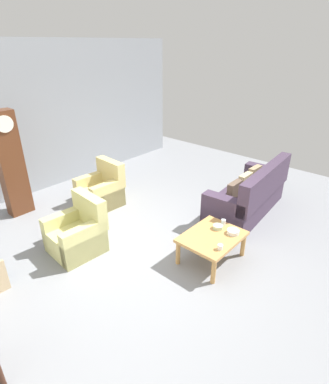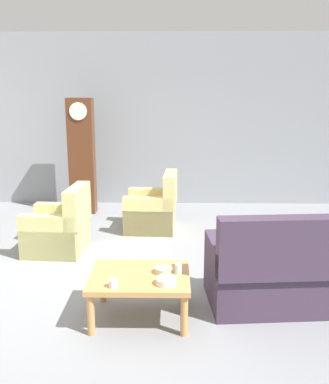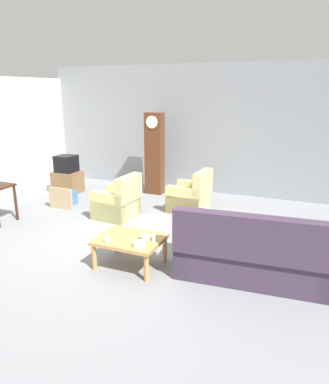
{
  "view_description": "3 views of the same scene",
  "coord_description": "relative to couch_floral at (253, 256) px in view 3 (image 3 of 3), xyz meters",
  "views": [
    {
      "loc": [
        -2.99,
        -2.95,
        3.12
      ],
      "look_at": [
        0.7,
        0.32,
        0.7
      ],
      "focal_mm": 28.79,
      "sensor_mm": 36.0,
      "label": 1
    },
    {
      "loc": [
        0.75,
        -4.8,
        2.2
      ],
      "look_at": [
        0.65,
        0.55,
        0.93
      ],
      "focal_mm": 40.91,
      "sensor_mm": 36.0,
      "label": 2
    },
    {
      "loc": [
        2.8,
        -5.17,
        2.55
      ],
      "look_at": [
        0.54,
        0.2,
        0.88
      ],
      "focal_mm": 33.17,
      "sensor_mm": 36.0,
      "label": 3
    }
  ],
  "objects": [
    {
      "name": "storage_box_blue",
      "position": [
        -4.55,
        1.71,
        -0.19
      ],
      "size": [
        0.41,
        0.45,
        0.32
      ],
      "primitive_type": "cube",
      "color": "teal",
      "rests_on": "ground_plane"
    },
    {
      "name": "armchair_olive_near",
      "position": [
        -2.99,
        1.47,
        -0.05
      ],
      "size": [
        0.84,
        0.81,
        0.92
      ],
      "color": "#CCC67A",
      "rests_on": "ground_plane"
    },
    {
      "name": "couch_floral",
      "position": [
        0.0,
        0.0,
        0.0
      ],
      "size": [
        2.16,
        1.04,
        1.04
      ],
      "color": "#423347",
      "rests_on": "ground_plane"
    },
    {
      "name": "coffee_table_wood",
      "position": [
        -1.76,
        -0.3,
        0.03
      ],
      "size": [
        0.96,
        0.76,
        0.45
      ],
      "color": "tan",
      "rests_on": "ground_plane"
    },
    {
      "name": "cup_blue_rimmed",
      "position": [
        -1.38,
        -0.26,
        0.14
      ],
      "size": [
        0.07,
        0.07,
        0.1
      ],
      "primitive_type": "cylinder",
      "color": "silver",
      "rests_on": "coffee_table_wood"
    },
    {
      "name": "garage_door_wall",
      "position": [
        -2.2,
        4.19,
        1.24
      ],
      "size": [
        8.4,
        0.16,
        3.2
      ],
      "primitive_type": "cube",
      "color": "gray",
      "rests_on": "ground_plane"
    },
    {
      "name": "framed_picture_leaning",
      "position": [
        -4.46,
        1.46,
        -0.12
      ],
      "size": [
        0.6,
        0.05,
        0.48
      ],
      "primitive_type": "cube",
      "color": "tan",
      "rests_on": "ground_plane"
    },
    {
      "name": "ground_plane",
      "position": [
        -2.2,
        0.59,
        -0.36
      ],
      "size": [
        10.4,
        10.4,
        0.0
      ],
      "primitive_type": "plane",
      "color": "gray"
    },
    {
      "name": "tv_crt",
      "position": [
        -5.16,
        2.64,
        0.4
      ],
      "size": [
        0.48,
        0.44,
        0.42
      ],
      "primitive_type": "cube",
      "color": "black",
      "rests_on": "tv_stand_cabinet"
    },
    {
      "name": "grandfather_clock",
      "position": [
        -3.05,
        3.43,
        0.67
      ],
      "size": [
        0.44,
        0.3,
        2.04
      ],
      "color": "#562D19",
      "rests_on": "ground_plane"
    },
    {
      "name": "cup_white_porcelain",
      "position": [
        -1.98,
        -0.57,
        0.13
      ],
      "size": [
        0.08,
        0.08,
        0.08
      ],
      "primitive_type": "cylinder",
      "color": "white",
      "rests_on": "coffee_table_wood"
    },
    {
      "name": "tv_stand_cabinet",
      "position": [
        -5.16,
        2.64,
        -0.08
      ],
      "size": [
        0.68,
        0.52,
        0.55
      ],
      "primitive_type": "cube",
      "color": "brown",
      "rests_on": "ground_plane"
    },
    {
      "name": "bowl_shallow_green",
      "position": [
        -1.53,
        -0.25,
        0.12
      ],
      "size": [
        0.16,
        0.16,
        0.06
      ],
      "primitive_type": "cylinder",
      "color": "#B2C69E",
      "rests_on": "coffee_table_wood"
    },
    {
      "name": "bowl_white_stacked",
      "position": [
        -1.5,
        -0.5,
        0.12
      ],
      "size": [
        0.19,
        0.19,
        0.06
      ],
      "primitive_type": "cylinder",
      "color": "white",
      "rests_on": "coffee_table_wood"
    },
    {
      "name": "armchair_olive_far",
      "position": [
        -1.74,
        2.46,
        -0.05
      ],
      "size": [
        0.83,
        0.8,
        0.92
      ],
      "color": "#D4C178",
      "rests_on": "ground_plane"
    }
  ]
}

